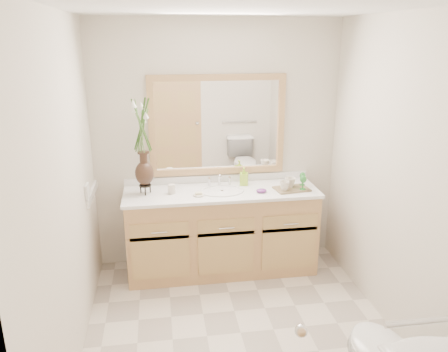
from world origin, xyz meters
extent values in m
plane|color=beige|center=(0.00, 0.00, 0.00)|extent=(2.60, 2.60, 0.00)
cube|color=white|center=(0.00, 0.00, 2.40)|extent=(2.40, 2.60, 0.02)
cube|color=beige|center=(0.00, 1.30, 1.20)|extent=(2.40, 0.02, 2.40)
cube|color=beige|center=(0.00, -1.30, 1.20)|extent=(2.40, 0.02, 2.40)
cube|color=beige|center=(-1.20, 0.00, 1.20)|extent=(0.02, 2.60, 2.40)
cube|color=beige|center=(1.20, 0.00, 1.20)|extent=(0.02, 2.60, 2.40)
cube|color=tan|center=(0.00, 1.01, 0.40)|extent=(1.80, 0.55, 0.80)
cube|color=white|center=(0.00, 1.01, 0.82)|extent=(1.84, 0.57, 0.03)
ellipsoid|color=white|center=(0.00, 0.99, 0.78)|extent=(0.38, 0.30, 0.12)
cylinder|color=silver|center=(0.00, 1.17, 0.89)|extent=(0.02, 0.02, 0.11)
cylinder|color=silver|center=(-0.10, 1.17, 0.87)|extent=(0.02, 0.02, 0.08)
cylinder|color=silver|center=(0.10, 1.17, 0.87)|extent=(0.02, 0.02, 0.08)
cube|color=white|center=(0.00, 1.28, 1.41)|extent=(1.20, 0.01, 0.85)
cube|color=tan|center=(0.00, 1.28, 1.86)|extent=(1.32, 0.04, 0.06)
cube|color=tan|center=(0.00, 1.28, 0.95)|extent=(1.32, 0.04, 0.06)
cube|color=tan|center=(-0.63, 1.28, 1.41)|extent=(0.06, 0.04, 0.85)
cube|color=tan|center=(0.63, 1.28, 1.41)|extent=(0.06, 0.04, 0.85)
cube|color=white|center=(-1.19, 0.76, 0.98)|extent=(0.02, 0.12, 0.12)
cube|color=tan|center=(-0.30, -1.29, 1.00)|extent=(0.80, 0.03, 2.00)
cylinder|color=silver|center=(0.70, -1.27, 0.95)|extent=(0.55, 0.03, 0.03)
cylinder|color=black|center=(-0.71, 1.04, 0.91)|extent=(0.11, 0.11, 0.01)
ellipsoid|color=black|center=(-0.71, 1.04, 1.03)|extent=(0.17, 0.17, 0.22)
cylinder|color=black|center=(-0.71, 1.04, 1.17)|extent=(0.07, 0.07, 0.10)
cylinder|color=#4C7A33|center=(-0.71, 1.04, 1.43)|extent=(0.06, 0.06, 0.40)
cylinder|color=beige|center=(-0.47, 1.01, 0.87)|extent=(0.07, 0.07, 0.09)
cylinder|color=beige|center=(-0.23, 0.91, 0.84)|extent=(0.10, 0.10, 0.01)
cube|color=beige|center=(-0.23, 0.91, 0.85)|extent=(0.07, 0.05, 0.02)
imported|color=#9DD031|center=(0.24, 1.15, 0.91)|extent=(0.09, 0.09, 0.16)
ellipsoid|color=#652775|center=(0.36, 0.91, 0.85)|extent=(0.12, 0.11, 0.03)
cube|color=brown|center=(0.66, 0.94, 0.84)|extent=(0.34, 0.25, 0.02)
imported|color=beige|center=(0.58, 0.90, 0.89)|extent=(0.12, 0.11, 0.09)
imported|color=beige|center=(0.66, 0.97, 0.90)|extent=(0.14, 0.14, 0.10)
cylinder|color=#287A2D|center=(0.76, 0.89, 0.85)|extent=(0.06, 0.06, 0.01)
cylinder|color=#287A2D|center=(0.76, 0.89, 0.89)|extent=(0.01, 0.01, 0.09)
ellipsoid|color=#287A2D|center=(0.76, 0.89, 0.95)|extent=(0.06, 0.06, 0.07)
cylinder|color=#287A2D|center=(0.79, 1.02, 0.85)|extent=(0.05, 0.05, 0.01)
cylinder|color=#287A2D|center=(0.79, 1.02, 0.89)|extent=(0.01, 0.01, 0.08)
ellipsoid|color=#287A2D|center=(0.79, 1.02, 0.94)|extent=(0.06, 0.06, 0.07)
camera|label=1|loc=(-0.57, -2.84, 2.22)|focal=35.00mm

